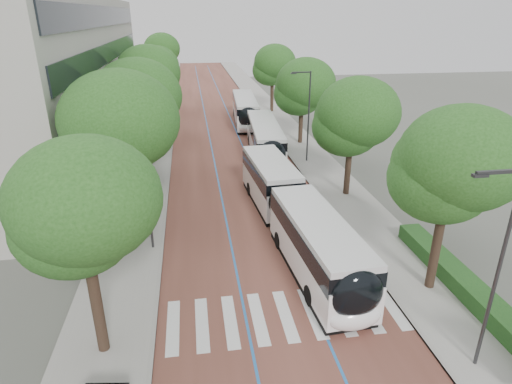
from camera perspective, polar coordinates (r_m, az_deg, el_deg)
The scene contains 19 objects.
ground at distance 19.33m, azimuth 4.01°, elevation -18.02°, with size 160.00×160.00×0.00m, color #51544C.
road at distance 55.80m, azimuth -5.01°, elevation 9.55°, with size 11.00×140.00×0.02m, color brown.
sidewalk_left at distance 55.82m, azimuth -12.81°, elevation 9.14°, with size 4.00×140.00×0.12m, color gray.
sidewalk_right at distance 56.76m, azimuth 2.67°, elevation 9.89°, with size 4.00×140.00×0.12m, color gray.
kerb_left at distance 55.72m, azimuth -10.84°, elevation 9.27°, with size 0.20×140.00×0.14m, color gray.
kerb_right at distance 56.42m, azimuth 0.75°, elevation 9.83°, with size 0.20×140.00×0.14m, color gray.
zebra_crossing at distance 20.10m, azimuth 3.95°, elevation -16.07°, with size 10.55×3.60×0.01m.
lane_line_left at distance 55.72m, azimuth -6.68°, elevation 9.48°, with size 0.12×126.00×0.01m, color #2365AF.
lane_line_right at distance 55.92m, azimuth -3.36°, elevation 9.64°, with size 0.12×126.00×0.01m, color #2365AF.
office_building at distance 45.52m, azimuth -30.04°, elevation 12.69°, with size 18.11×40.00×14.00m.
hedge at distance 22.53m, azimuth 27.90°, elevation -12.73°, with size 1.20×14.00×0.80m, color #164219.
streetlight_near at distance 17.01m, azimuth 29.44°, elevation -7.72°, with size 1.82×0.20×8.00m.
streetlight_far at distance 38.43m, azimuth 6.81°, elevation 10.85°, with size 1.82×0.20×8.00m.
lamp_post_left at distance 23.95m, azimuth -14.42°, elevation 1.22°, with size 0.14×0.14×8.00m, color #323335.
trees_left at distance 38.59m, azimuth -15.01°, elevation 13.07°, with size 6.36×60.30×9.48m.
trees_right at distance 38.87m, azimuth 8.31°, elevation 12.44°, with size 5.95×47.52×8.55m.
lead_bus at distance 25.28m, azimuth 5.17°, elevation -3.12°, with size 3.77×18.52×3.20m.
bus_queued_0 at distance 40.33m, azimuth 1.22°, elevation 6.88°, with size 3.33×12.54×3.20m.
bus_queued_1 at distance 53.29m, azimuth -1.46°, elevation 10.78°, with size 3.25×12.52×3.20m.
Camera 1 is at (-3.50, -14.25, 12.58)m, focal length 30.00 mm.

